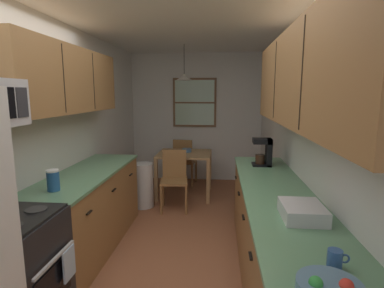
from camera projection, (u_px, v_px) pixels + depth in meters
The scene contains 23 objects.
ground_plane at pixel (180, 237), 3.73m from camera, with size 12.00×12.00×0.00m, color #995B3D.
wall_left at pixel (68, 134), 3.64m from camera, with size 0.10×9.00×2.55m, color silver.
wall_right at pixel (298, 137), 3.40m from camera, with size 0.10×9.00×2.55m, color silver.
wall_back at pixel (196, 118), 6.12m from camera, with size 4.40×0.10×2.55m, color silver.
ceiling_slab at pixel (178, 17), 3.30m from camera, with size 4.40×9.00×0.08m, color white.
stove_range at pixel (11, 277), 2.15m from camera, with size 0.66×0.63×1.10m.
counter_left at pixel (88, 210), 3.42m from camera, with size 0.64×1.96×0.90m.
upper_cabinets_left at pixel (65, 80), 3.15m from camera, with size 0.33×2.04×0.68m.
counter_right at pixel (279, 246), 2.63m from camera, with size 0.64×3.19×0.90m.
upper_cabinets_right at pixel (307, 78), 2.33m from camera, with size 0.33×2.87×0.76m.
dining_table at pixel (185, 160), 5.19m from camera, with size 0.90×0.81×0.75m.
dining_chair_near at pixel (174, 177), 4.62m from camera, with size 0.44×0.44×0.90m.
dining_chair_far at pixel (184, 160), 5.82m from camera, with size 0.45×0.45×0.90m.
pendant_light at pixel (184, 77), 4.96m from camera, with size 0.27×0.27×0.58m.
back_window at pixel (195, 103), 6.01m from camera, with size 0.86×0.05×0.96m.
trash_bin at pixel (143, 185), 4.70m from camera, with size 0.31×0.31×0.69m, color silver.
storage_canister at pixel (53, 180), 2.69m from camera, with size 0.11×0.11×0.19m.
dish_towel at pixel (69, 263), 2.26m from camera, with size 0.02×0.16×0.24m, color silver.
coffee_maker at pixel (265, 152), 3.61m from camera, with size 0.22×0.18×0.33m.
mug_by_coffeemaker at pixel (335, 259), 1.50m from camera, with size 0.11×0.07×0.10m.
fruit_bowl at pixel (330, 288), 1.29m from camera, with size 0.28×0.28×0.09m.
dish_rack at pixel (302, 212), 2.10m from camera, with size 0.28×0.34×0.10m, color silver.
table_serving_bowl at pixel (187, 150), 5.26m from camera, with size 0.16×0.16×0.06m, color #4C7299.
Camera 1 is at (0.47, -2.46, 1.76)m, focal length 28.25 mm.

